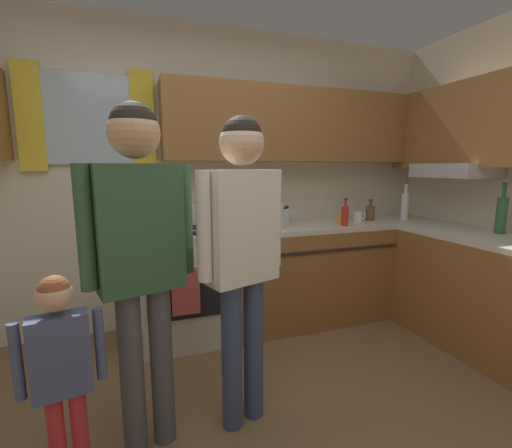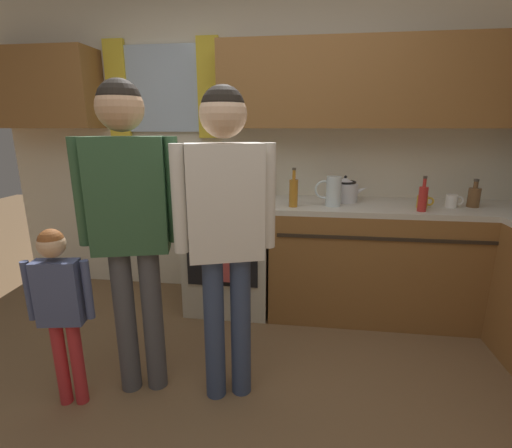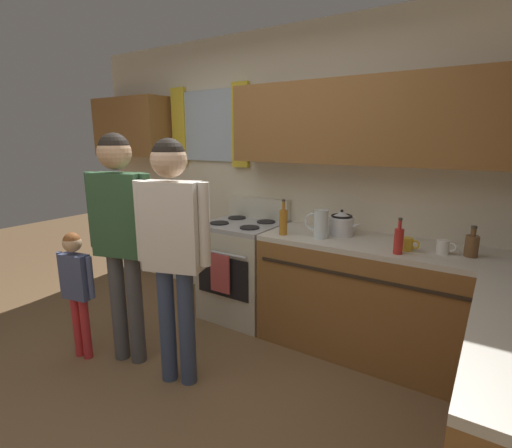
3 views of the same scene
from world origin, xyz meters
TOP-DOWN VIEW (x-y plane):
  - back_wall_unit at (0.08, 1.82)m, footprint 4.60×0.42m
  - kitchen_counter_run at (1.52, 1.15)m, footprint 2.16×2.00m
  - stove_oven at (-0.20, 1.54)m, footprint 0.66×0.67m
  - bottle_sauce_red at (1.20, 1.33)m, footprint 0.06×0.06m
  - bottle_tall_clear at (1.96, 1.46)m, footprint 0.07×0.07m
  - bottle_wine_green at (2.15, 0.65)m, footprint 0.08×0.08m
  - bottle_squat_brown at (1.62, 1.53)m, footprint 0.08×0.08m
  - bottle_oil_amber at (0.31, 1.37)m, footprint 0.06×0.06m
  - mug_mustard_yellow at (1.24, 1.45)m, footprint 0.12×0.08m
  - mug_ceramic_white at (1.46, 1.50)m, footprint 0.13×0.08m
  - stovetop_kettle at (0.70, 1.61)m, footprint 0.27×0.20m
  - water_pitcher at (0.59, 1.43)m, footprint 0.19×0.11m
  - adult_holding_child at (-0.50, 0.45)m, footprint 0.51×0.26m
  - adult_in_plaid at (-0.00, 0.46)m, footprint 0.49×0.27m
  - small_child at (-0.83, 0.27)m, footprint 0.33×0.13m

SIDE VIEW (x-z plane):
  - kitchen_counter_run at x=1.52m, z-range 0.00..0.90m
  - stove_oven at x=-0.20m, z-range -0.08..1.02m
  - small_child at x=-0.83m, z-range 0.13..1.12m
  - mug_mustard_yellow at x=1.24m, z-range 0.90..0.99m
  - mug_ceramic_white at x=1.46m, z-range 0.90..1.00m
  - bottle_squat_brown at x=1.62m, z-range 0.87..1.08m
  - bottle_sauce_red at x=1.20m, z-range 0.87..1.12m
  - stovetop_kettle at x=0.70m, z-range 0.89..1.10m
  - bottle_oil_amber at x=0.31m, z-range 0.87..1.15m
  - water_pitcher at x=0.59m, z-range 0.90..1.12m
  - bottle_tall_clear at x=1.96m, z-range 0.86..1.22m
  - adult_in_plaid at x=0.00m, z-range 0.21..1.87m
  - bottle_wine_green at x=2.15m, z-range 0.85..1.25m
  - adult_holding_child at x=-0.50m, z-range 0.22..1.91m
  - back_wall_unit at x=0.08m, z-range 0.18..2.78m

